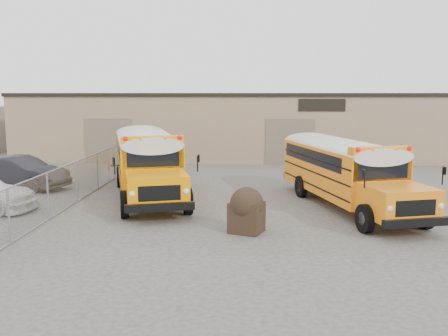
{
  "coord_description": "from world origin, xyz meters",
  "views": [
    {
      "loc": [
        1.44,
        -17.6,
        4.67
      ],
      "look_at": [
        0.35,
        2.76,
        1.6
      ],
      "focal_mm": 40.0,
      "sensor_mm": 36.0,
      "label": 1
    }
  ],
  "objects_px": {
    "tarp_bundle": "(247,209)",
    "car_dark": "(20,173)",
    "school_bus_left": "(139,144)",
    "school_bus_right": "(296,151)"
  },
  "relations": [
    {
      "from": "tarp_bundle",
      "to": "car_dark",
      "type": "relative_size",
      "value": 0.32
    },
    {
      "from": "school_bus_left",
      "to": "car_dark",
      "type": "relative_size",
      "value": 2.18
    },
    {
      "from": "school_bus_right",
      "to": "car_dark",
      "type": "height_order",
      "value": "school_bus_right"
    },
    {
      "from": "school_bus_left",
      "to": "tarp_bundle",
      "type": "relative_size",
      "value": 6.8
    },
    {
      "from": "school_bus_left",
      "to": "car_dark",
      "type": "xyz_separation_m",
      "value": [
        -4.8,
        -4.93,
        -0.94
      ]
    },
    {
      "from": "school_bus_right",
      "to": "tarp_bundle",
      "type": "bearing_deg",
      "value": -104.14
    },
    {
      "from": "school_bus_left",
      "to": "tarp_bundle",
      "type": "bearing_deg",
      "value": -62.21
    },
    {
      "from": "school_bus_right",
      "to": "tarp_bundle",
      "type": "xyz_separation_m",
      "value": [
        -2.49,
        -9.9,
        -0.83
      ]
    },
    {
      "from": "school_bus_right",
      "to": "tarp_bundle",
      "type": "relative_size",
      "value": 6.35
    },
    {
      "from": "school_bus_left",
      "to": "car_dark",
      "type": "bearing_deg",
      "value": -134.23
    }
  ]
}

